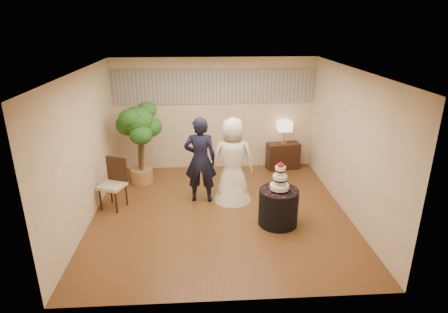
{
  "coord_description": "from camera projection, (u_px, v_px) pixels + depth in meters",
  "views": [
    {
      "loc": [
        -0.34,
        -6.64,
        3.66
      ],
      "look_at": [
        0.1,
        0.4,
        1.05
      ],
      "focal_mm": 30.0,
      "sensor_mm": 36.0,
      "label": 1
    }
  ],
  "objects": [
    {
      "name": "wall_front",
      "position": [
        230.0,
        211.0,
        4.67
      ],
      "size": [
        5.0,
        0.06,
        2.8
      ],
      "primitive_type": "cube",
      "color": "beige",
      "rests_on": "ground"
    },
    {
      "name": "table_lamp",
      "position": [
        284.0,
        132.0,
        9.39
      ],
      "size": [
        0.34,
        0.34,
        0.58
      ],
      "primitive_type": null,
      "color": "#CBB586",
      "rests_on": "console"
    },
    {
      "name": "wall_left",
      "position": [
        84.0,
        149.0,
        6.87
      ],
      "size": [
        0.06,
        5.0,
        2.8
      ],
      "primitive_type": "cube",
      "color": "beige",
      "rests_on": "ground"
    },
    {
      "name": "mural_border",
      "position": [
        215.0,
        87.0,
        9.09
      ],
      "size": [
        4.9,
        0.02,
        0.85
      ],
      "primitive_type": "cube",
      "color": "#9D9B92",
      "rests_on": "wall_back"
    },
    {
      "name": "bride",
      "position": [
        233.0,
        160.0,
        7.75
      ],
      "size": [
        0.91,
        0.84,
        1.8
      ],
      "primitive_type": "imported",
      "rotation": [
        0.0,
        0.0,
        3.11
      ],
      "color": "white",
      "rests_on": "floor"
    },
    {
      "name": "floor",
      "position": [
        220.0,
        213.0,
        7.5
      ],
      "size": [
        5.0,
        5.0,
        0.0
      ],
      "primitive_type": "cube",
      "color": "brown",
      "rests_on": "ground"
    },
    {
      "name": "console",
      "position": [
        283.0,
        156.0,
        9.61
      ],
      "size": [
        0.86,
        0.48,
        0.68
      ],
      "primitive_type": "cube",
      "rotation": [
        0.0,
        0.0,
        0.14
      ],
      "color": "black",
      "rests_on": "floor"
    },
    {
      "name": "ceiling",
      "position": [
        220.0,
        71.0,
        6.53
      ],
      "size": [
        5.0,
        5.0,
        0.0
      ],
      "primitive_type": "cube",
      "color": "white",
      "rests_on": "wall_back"
    },
    {
      "name": "wall_back",
      "position": [
        215.0,
        114.0,
        9.36
      ],
      "size": [
        5.0,
        0.06,
        2.8
      ],
      "primitive_type": "cube",
      "color": "beige",
      "rests_on": "ground"
    },
    {
      "name": "side_chair",
      "position": [
        112.0,
        184.0,
        7.53
      ],
      "size": [
        0.63,
        0.64,
        1.04
      ],
      "primitive_type": null,
      "rotation": [
        0.0,
        0.0,
        -0.39
      ],
      "color": "black",
      "rests_on": "floor"
    },
    {
      "name": "ficus_tree",
      "position": [
        139.0,
        143.0,
        8.58
      ],
      "size": [
        1.19,
        1.19,
        1.92
      ],
      "primitive_type": null,
      "rotation": [
        0.0,
        0.0,
        1.19
      ],
      "color": "#235C1D",
      "rests_on": "floor"
    },
    {
      "name": "wedding_cake",
      "position": [
        280.0,
        176.0,
        6.77
      ],
      "size": [
        0.36,
        0.36,
        0.55
      ],
      "primitive_type": null,
      "color": "white",
      "rests_on": "cake_table"
    },
    {
      "name": "groom",
      "position": [
        200.0,
        160.0,
        7.71
      ],
      "size": [
        0.7,
        0.5,
        1.83
      ],
      "primitive_type": "imported",
      "rotation": [
        0.0,
        0.0,
        3.05
      ],
      "color": "black",
      "rests_on": "floor"
    },
    {
      "name": "wall_right",
      "position": [
        350.0,
        144.0,
        7.16
      ],
      "size": [
        0.06,
        5.0,
        2.8
      ],
      "primitive_type": "cube",
      "color": "beige",
      "rests_on": "ground"
    },
    {
      "name": "cake_table",
      "position": [
        278.0,
        207.0,
        6.98
      ],
      "size": [
        0.88,
        0.88,
        0.7
      ],
      "primitive_type": "cylinder",
      "rotation": [
        0.0,
        0.0,
        0.22
      ],
      "color": "black",
      "rests_on": "floor"
    }
  ]
}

